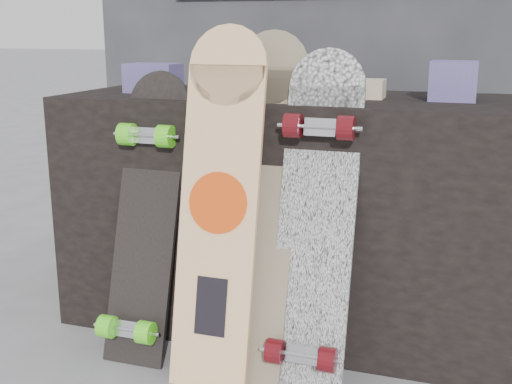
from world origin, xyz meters
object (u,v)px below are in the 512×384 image
(vendor_table, at_px, (302,213))
(longboard_cascadia, at_px, (316,217))
(longboard_geisha, at_px, (219,198))
(longboard_celtic, at_px, (259,194))
(skateboard_dark, at_px, (145,213))

(vendor_table, relative_size, longboard_cascadia, 1.66)
(longboard_geisha, distance_m, longboard_cascadia, 0.28)
(vendor_table, height_order, longboard_celtic, longboard_celtic)
(longboard_geisha, xyz_separation_m, longboard_cascadia, (0.27, 0.06, -0.05))
(longboard_cascadia, bearing_deg, longboard_celtic, 168.83)
(vendor_table, xyz_separation_m, longboard_geisha, (-0.14, -0.41, 0.14))
(longboard_celtic, distance_m, skateboard_dark, 0.38)
(vendor_table, relative_size, longboard_geisha, 1.55)
(vendor_table, xyz_separation_m, skateboard_dark, (-0.42, -0.35, 0.06))
(longboard_cascadia, bearing_deg, vendor_table, 110.06)
(longboard_geisha, relative_size, longboard_celtic, 1.02)
(vendor_table, bearing_deg, longboard_celtic, -99.04)
(skateboard_dark, bearing_deg, longboard_celtic, 4.56)
(skateboard_dark, bearing_deg, longboard_cascadia, -0.67)
(vendor_table, distance_m, skateboard_dark, 0.55)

